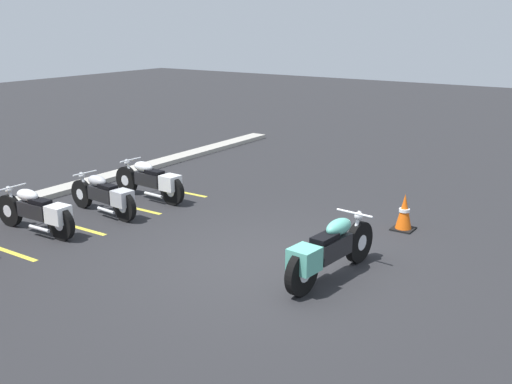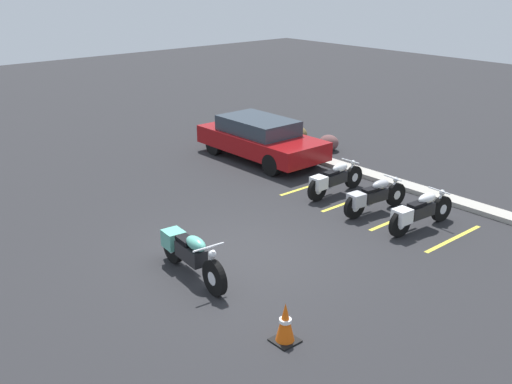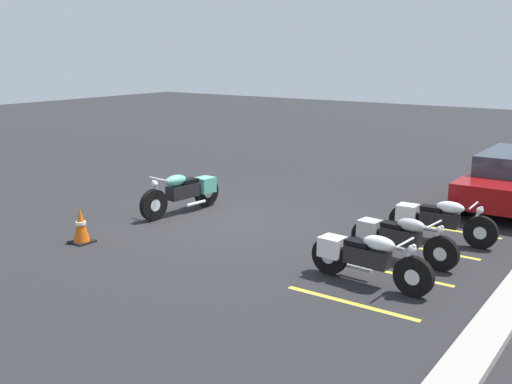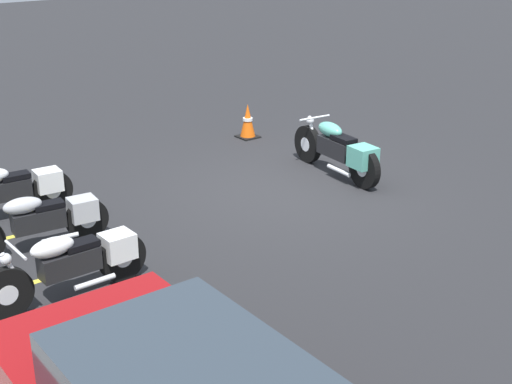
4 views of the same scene
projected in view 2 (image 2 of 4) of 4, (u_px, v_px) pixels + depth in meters
name	position (u px, v px, depth m)	size (l,w,h in m)	color
ground	(236.00, 258.00, 12.32)	(60.00, 60.00, 0.00)	#262628
motorcycle_teal_featured	(189.00, 253.00, 11.47)	(2.28, 0.66, 0.90)	black
parked_bike_0	(333.00, 179.00, 15.60)	(0.58, 2.07, 0.82)	black
parked_bike_1	(373.00, 197.00, 14.46)	(0.58, 2.01, 0.79)	black
parked_bike_2	(419.00, 212.00, 13.50)	(0.59, 2.09, 0.82)	black
car_red	(260.00, 138.00, 18.50)	(4.31, 1.82, 1.29)	black
concrete_curb	(413.00, 188.00, 16.06)	(18.00, 0.50, 0.12)	#A8A399
landscape_rock_0	(297.00, 134.00, 20.46)	(0.74, 0.70, 0.57)	brown
landscape_rock_1	(329.00, 143.00, 19.54)	(0.65, 0.63, 0.52)	brown
traffic_cone	(285.00, 323.00, 9.44)	(0.40, 0.40, 0.70)	black
stall_line_0	(309.00, 186.00, 16.36)	(0.10, 2.10, 0.00)	gold
stall_line_1	(350.00, 201.00, 15.31)	(0.10, 2.10, 0.00)	gold
stall_line_2	(398.00, 219.00, 14.25)	(0.10, 2.10, 0.00)	gold
stall_line_3	(454.00, 239.00, 13.19)	(0.10, 2.10, 0.00)	gold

